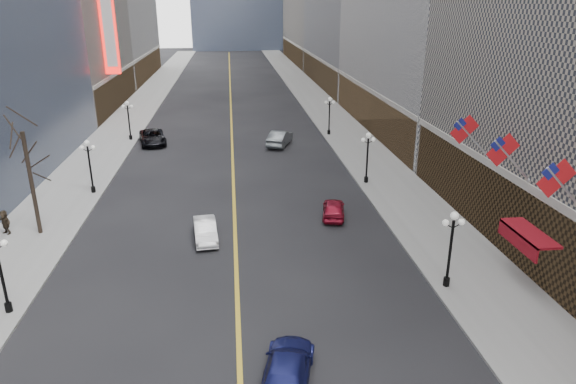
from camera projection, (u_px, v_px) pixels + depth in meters
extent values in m
cube|color=gray|center=(340.00, 127.00, 66.63)|extent=(6.00, 230.00, 0.15)
cube|color=gray|center=(119.00, 133.00, 63.72)|extent=(6.00, 230.00, 0.15)
cube|color=gold|center=(231.00, 114.00, 74.52)|extent=(0.25, 200.00, 0.02)
cube|color=brown|center=(574.00, 249.00, 27.98)|extent=(2.80, 41.00, 5.00)
cube|color=brown|center=(378.00, 110.00, 64.34)|extent=(2.80, 35.00, 5.00)
cube|color=brown|center=(325.00, 72.00, 99.77)|extent=(2.80, 39.00, 5.00)
cube|color=brown|center=(297.00, 52.00, 139.87)|extent=(2.80, 45.00, 5.00)
cube|color=brown|center=(109.00, 91.00, 78.24)|extent=(2.80, 29.00, 5.00)
cube|color=brown|center=(143.00, 66.00, 109.94)|extent=(2.80, 37.00, 5.00)
cylinder|color=black|center=(446.00, 282.00, 28.99)|extent=(0.36, 0.36, 0.50)
cylinder|color=black|center=(450.00, 254.00, 28.38)|extent=(0.16, 0.16, 4.00)
sphere|color=white|center=(454.00, 216.00, 27.59)|extent=(0.44, 0.44, 0.44)
sphere|color=white|center=(446.00, 223.00, 27.68)|extent=(0.36, 0.36, 0.36)
sphere|color=white|center=(462.00, 222.00, 27.77)|extent=(0.36, 0.36, 0.36)
cylinder|color=black|center=(366.00, 179.00, 45.77)|extent=(0.36, 0.36, 0.50)
cylinder|color=black|center=(367.00, 161.00, 45.17)|extent=(0.16, 0.16, 4.00)
sphere|color=white|center=(369.00, 135.00, 44.37)|extent=(0.44, 0.44, 0.44)
sphere|color=white|center=(363.00, 140.00, 44.46)|extent=(0.36, 0.36, 0.36)
sphere|color=white|center=(373.00, 140.00, 44.56)|extent=(0.36, 0.36, 0.36)
cylinder|color=black|center=(329.00, 132.00, 62.56)|extent=(0.36, 0.36, 0.50)
cylinder|color=black|center=(329.00, 118.00, 61.95)|extent=(0.16, 0.16, 4.00)
sphere|color=white|center=(330.00, 99.00, 61.15)|extent=(0.44, 0.44, 0.44)
sphere|color=white|center=(326.00, 102.00, 61.25)|extent=(0.36, 0.36, 0.36)
sphere|color=white|center=(333.00, 102.00, 61.34)|extent=(0.36, 0.36, 0.36)
cylinder|color=black|center=(9.00, 307.00, 26.54)|extent=(0.36, 0.36, 0.50)
cylinder|color=black|center=(2.00, 278.00, 25.94)|extent=(0.16, 0.16, 4.00)
sphere|color=white|center=(4.00, 243.00, 25.33)|extent=(0.36, 0.36, 0.36)
cylinder|color=black|center=(93.00, 189.00, 43.33)|extent=(0.36, 0.36, 0.50)
cylinder|color=black|center=(91.00, 170.00, 42.72)|extent=(0.16, 0.16, 4.00)
sphere|color=white|center=(87.00, 143.00, 41.92)|extent=(0.44, 0.44, 0.44)
sphere|color=white|center=(82.00, 148.00, 42.02)|extent=(0.36, 0.36, 0.36)
sphere|color=white|center=(93.00, 147.00, 42.11)|extent=(0.36, 0.36, 0.36)
cylinder|color=black|center=(131.00, 137.00, 60.11)|extent=(0.36, 0.36, 0.50)
cylinder|color=black|center=(129.00, 123.00, 59.50)|extent=(0.16, 0.16, 4.00)
sphere|color=white|center=(127.00, 103.00, 58.71)|extent=(0.44, 0.44, 0.44)
sphere|color=white|center=(123.00, 106.00, 58.80)|extent=(0.36, 0.36, 0.36)
sphere|color=white|center=(131.00, 106.00, 58.89)|extent=(0.36, 0.36, 0.36)
cylinder|color=#B2B2B7|center=(567.00, 191.00, 24.39)|extent=(2.49, 0.12, 2.49)
cube|color=red|center=(556.00, 178.00, 24.10)|extent=(1.94, 0.04, 1.94)
cube|color=navy|center=(551.00, 172.00, 23.94)|extent=(0.88, 0.06, 0.88)
cylinder|color=#B2B2B7|center=(512.00, 161.00, 29.05)|extent=(2.49, 0.12, 2.49)
cube|color=red|center=(503.00, 150.00, 28.76)|extent=(1.94, 0.04, 1.94)
cube|color=navy|center=(498.00, 144.00, 28.60)|extent=(0.88, 0.06, 0.88)
cylinder|color=#B2B2B7|center=(473.00, 139.00, 33.71)|extent=(2.49, 0.12, 2.49)
cube|color=red|center=(464.00, 129.00, 33.42)|extent=(1.94, 0.04, 1.94)
cube|color=navy|center=(460.00, 124.00, 33.26)|extent=(0.88, 0.06, 0.88)
cube|color=maroon|center=(530.00, 233.00, 28.49)|extent=(1.40, 4.00, 0.15)
cube|color=maroon|center=(517.00, 240.00, 28.56)|extent=(0.10, 4.00, 0.90)
cube|color=red|center=(109.00, 28.00, 68.72)|extent=(2.00, 0.50, 12.00)
cube|color=white|center=(109.00, 28.00, 68.73)|extent=(1.40, 0.55, 10.00)
cylinder|color=#2D231C|center=(32.00, 184.00, 34.53)|extent=(0.28, 0.28, 7.20)
imported|color=silver|center=(205.00, 230.00, 34.84)|extent=(1.89, 4.30, 1.37)
imported|color=black|center=(153.00, 137.00, 58.52)|extent=(3.90, 6.30, 1.63)
imported|color=#161953|center=(287.00, 369.00, 21.61)|extent=(3.16, 5.31, 1.44)
imported|color=maroon|center=(334.00, 208.00, 38.55)|extent=(2.38, 4.25, 1.36)
imported|color=#53595C|center=(280.00, 138.00, 57.92)|extent=(3.53, 5.54, 1.72)
imported|color=#32271C|center=(5.00, 222.00, 35.35)|extent=(1.54, 1.33, 1.72)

